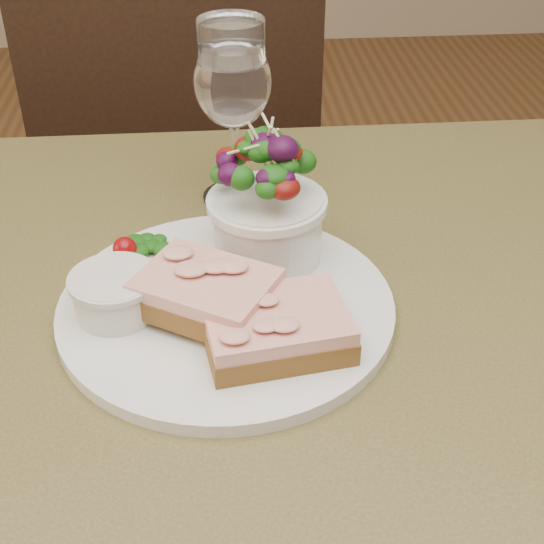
{
  "coord_description": "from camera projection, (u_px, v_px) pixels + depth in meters",
  "views": [
    {
      "loc": [
        -0.04,
        -0.47,
        1.15
      ],
      "look_at": [
        0.0,
        0.01,
        0.81
      ],
      "focal_mm": 50.0,
      "sensor_mm": 36.0,
      "label": 1
    }
  ],
  "objects": [
    {
      "name": "cafe_table",
      "position": [
        272.0,
        422.0,
        0.68
      ],
      "size": [
        0.8,
        0.8,
        0.75
      ],
      "color": "#403A1B",
      "rests_on": "ground"
    },
    {
      "name": "chair_far",
      "position": [
        184.0,
        279.0,
        1.47
      ],
      "size": [
        0.46,
        0.46,
        0.9
      ],
      "rotation": [
        0.0,
        0.0,
        3.25
      ],
      "color": "black",
      "rests_on": "ground"
    },
    {
      "name": "dinner_plate",
      "position": [
        226.0,
        307.0,
        0.64
      ],
      "size": [
        0.28,
        0.28,
        0.01
      ],
      "primitive_type": "cylinder",
      "color": "white",
      "rests_on": "cafe_table"
    },
    {
      "name": "sandwich_front",
      "position": [
        276.0,
        328.0,
        0.59
      ],
      "size": [
        0.12,
        0.1,
        0.03
      ],
      "rotation": [
        0.0,
        0.0,
        0.15
      ],
      "color": "#522C16",
      "rests_on": "dinner_plate"
    },
    {
      "name": "sandwich_back",
      "position": [
        206.0,
        292.0,
        0.61
      ],
      "size": [
        0.13,
        0.12,
        0.03
      ],
      "rotation": [
        0.0,
        0.0,
        -0.54
      ],
      "color": "#522C16",
      "rests_on": "dinner_plate"
    },
    {
      "name": "ramekin",
      "position": [
        115.0,
        292.0,
        0.62
      ],
      "size": [
        0.07,
        0.07,
        0.04
      ],
      "color": "silver",
      "rests_on": "dinner_plate"
    },
    {
      "name": "salad_bowl",
      "position": [
        267.0,
        200.0,
        0.66
      ],
      "size": [
        0.1,
        0.1,
        0.13
      ],
      "color": "white",
      "rests_on": "dinner_plate"
    },
    {
      "name": "garnish",
      "position": [
        136.0,
        247.0,
        0.69
      ],
      "size": [
        0.05,
        0.04,
        0.02
      ],
      "color": "#0B3309",
      "rests_on": "dinner_plate"
    },
    {
      "name": "wine_glass",
      "position": [
        233.0,
        87.0,
        0.73
      ],
      "size": [
        0.08,
        0.08,
        0.18
      ],
      "color": "white",
      "rests_on": "cafe_table"
    }
  ]
}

